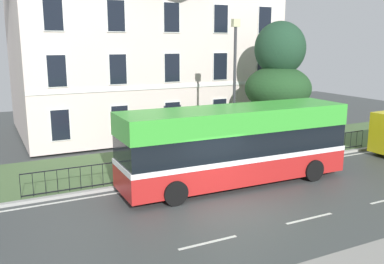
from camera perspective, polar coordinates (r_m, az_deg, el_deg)
ground_plane at (r=16.43m, az=3.48°, el=-9.32°), size 60.00×56.00×0.18m
georgian_townhouse at (r=29.77m, az=-7.03°, el=11.96°), size 16.60×10.83×11.65m
iron_verge_railing at (r=20.08m, az=4.57°, el=-3.43°), size 18.24×0.04×0.97m
evergreen_tree at (r=25.24m, az=11.38°, el=4.27°), size 5.24×5.24×7.30m
single_decker_bus at (r=17.93m, az=5.91°, el=-1.66°), size 10.09×2.81×3.31m
street_lamp_post at (r=20.46m, az=5.78°, el=6.67°), size 0.36×0.24×6.92m
litter_bin at (r=22.85m, az=11.97°, el=-1.55°), size 0.54×0.54×1.16m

